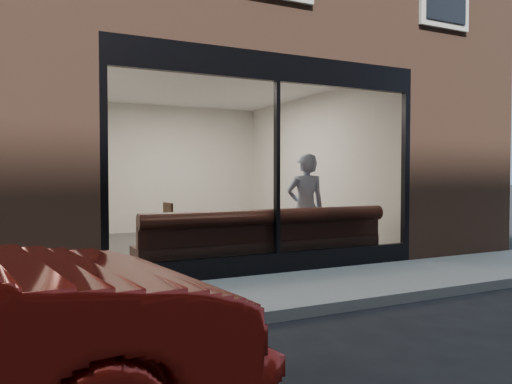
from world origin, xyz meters
name	(u,v)px	position (x,y,z in m)	size (l,w,h in m)	color
ground	(366,306)	(0.00, 0.00, 0.00)	(120.00, 120.00, 0.00)	black
sidewalk_near	(316,287)	(0.00, 1.00, 0.01)	(40.00, 2.00, 0.01)	gray
kerb_near	(369,302)	(0.00, -0.05, 0.06)	(40.00, 0.10, 0.12)	gray
host_building_pier_right	(293,169)	(3.75, 8.00, 1.60)	(2.50, 12.00, 3.20)	brown
host_building_backfill	(138,170)	(0.00, 11.00, 1.60)	(5.00, 6.00, 3.20)	brown
cafe_floor	(206,246)	(0.00, 5.00, 0.02)	(6.00, 6.00, 0.00)	#2D2D30
cafe_ceiling	(206,87)	(0.00, 5.00, 3.19)	(6.00, 6.00, 0.00)	white
cafe_wall_back	(165,169)	(0.00, 7.99, 1.60)	(5.00, 5.00, 0.00)	silver
cafe_wall_left	(74,166)	(-2.49, 5.00, 1.60)	(6.00, 6.00, 0.00)	silver
cafe_wall_right	(312,168)	(2.49, 5.00, 1.60)	(6.00, 6.00, 0.00)	silver
storefront_kick	(277,263)	(0.00, 2.05, 0.15)	(5.00, 0.10, 0.30)	black
storefront_header	(277,68)	(0.00, 2.05, 3.00)	(5.00, 0.10, 0.40)	black
storefront_mullion	(277,168)	(0.00, 2.05, 1.55)	(0.06, 0.10, 2.50)	black
storefront_glass	(278,168)	(0.00, 2.02, 1.55)	(4.80, 4.80, 0.00)	white
banquette	(264,254)	(0.00, 2.45, 0.23)	(4.00, 0.55, 0.45)	#361913
person	(306,208)	(0.90, 2.71, 0.90)	(0.65, 0.43, 1.79)	#9EB1D8
cafe_table_left	(172,219)	(-1.16, 3.45, 0.74)	(0.57, 0.57, 0.04)	black
cafe_table_right	(305,214)	(1.25, 3.30, 0.74)	(0.56, 0.56, 0.04)	black
cafe_chair_left	(158,243)	(-1.18, 4.26, 0.24)	(0.44, 0.44, 0.04)	black
wall_poster	(79,163)	(-2.45, 4.59, 1.64)	(0.02, 0.66, 0.88)	white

